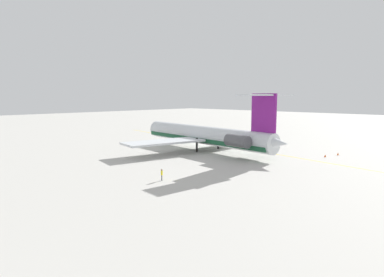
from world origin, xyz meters
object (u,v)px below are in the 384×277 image
object	(u,v)px
ground_crew_near_tail	(214,132)
safety_cone_tail	(191,135)
safety_cone_nose	(325,156)
main_jetliner	(208,135)
safety_cone_wingtip	(338,154)
ground_crew_portside	(230,133)
ground_crew_near_nose	(162,173)

from	to	relation	value
ground_crew_near_tail	safety_cone_tail	xyz separation A→B (m)	(4.81, 5.81, -0.87)
safety_cone_nose	safety_cone_tail	xyz separation A→B (m)	(44.84, -6.88, 0.00)
main_jetliner	ground_crew_near_tail	bearing A→B (deg)	-46.84
main_jetliner	safety_cone_wingtip	bearing A→B (deg)	-142.35
main_jetliner	safety_cone_tail	distance (m)	28.40
ground_crew_portside	ground_crew_near_nose	bearing A→B (deg)	88.28
ground_crew_portside	safety_cone_nose	distance (m)	37.04
ground_crew_near_tail	safety_cone_nose	world-z (taller)	ground_crew_near_tail
main_jetliner	safety_cone_wingtip	world-z (taller)	main_jetliner
ground_crew_near_nose	ground_crew_near_tail	xyz separation A→B (m)	(30.42, -48.29, 0.05)
ground_crew_near_nose	safety_cone_wingtip	distance (m)	41.00
safety_cone_nose	safety_cone_wingtip	bearing A→B (deg)	-105.31
ground_crew_near_tail	safety_cone_tail	world-z (taller)	ground_crew_near_tail
ground_crew_near_nose	ground_crew_portside	distance (m)	54.91
safety_cone_wingtip	safety_cone_nose	bearing A→B (deg)	74.69
main_jetliner	ground_crew_near_nose	world-z (taller)	main_jetliner
safety_cone_nose	safety_cone_wingtip	world-z (taller)	same
main_jetliner	ground_crew_near_tail	xyz separation A→B (m)	(17.42, -23.19, -2.35)
ground_crew_near_tail	safety_cone_wingtip	distance (m)	42.04
ground_crew_portside	safety_cone_nose	xyz separation A→B (m)	(-34.56, 13.31, -0.81)
main_jetliner	ground_crew_portside	bearing A→B (deg)	-57.10
main_jetliner	ground_crew_near_nose	bearing A→B (deg)	123.62
ground_crew_near_tail	safety_cone_tail	bearing A→B (deg)	-29.21
safety_cone_nose	ground_crew_near_tail	bearing A→B (deg)	-17.59
safety_cone_nose	safety_cone_tail	world-z (taller)	same
ground_crew_near_tail	safety_cone_tail	distance (m)	7.60
main_jetliner	safety_cone_tail	world-z (taller)	main_jetliner
safety_cone_tail	ground_crew_near_tail	bearing A→B (deg)	-129.64
ground_crew_near_nose	ground_crew_near_tail	size ratio (longest dim) A/B	0.96
ground_crew_portside	safety_cone_tail	xyz separation A→B (m)	(10.28, 6.43, -0.81)
safety_cone_wingtip	ground_crew_near_tail	bearing A→B (deg)	-11.97
safety_cone_wingtip	ground_crew_near_nose	bearing A→B (deg)	74.88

